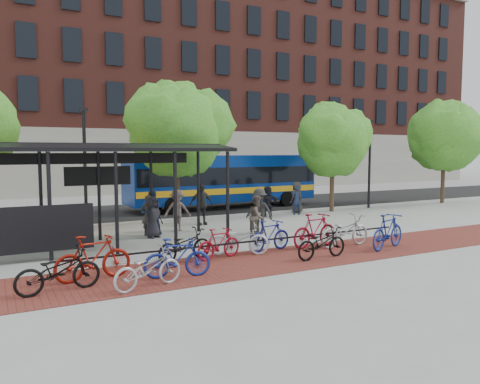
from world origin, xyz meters
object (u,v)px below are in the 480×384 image
lamp_post_left (85,165)px  pedestrian_3 (177,210)px  bike_10 (345,231)px  bike_4 (185,245)px  bike_11 (388,231)px  tree_b (178,126)px  pedestrian_0 (153,217)px  tree_d (445,133)px  bike_9 (315,230)px  bike_1 (93,258)px  pedestrian_2 (151,213)px  pedestrian_7 (296,200)px  bike_3 (177,258)px  lamp_post_right (370,161)px  pedestrian_6 (297,197)px  bike_5 (219,244)px  pedestrian_9 (259,211)px  bike_2 (148,269)px  pedestrian_1 (148,215)px  pedestrian_8 (257,216)px  pedestrian_4 (201,204)px  bike_8 (322,243)px  tree_c (333,138)px  bike_6 (239,239)px  pedestrian_5 (267,201)px  bike_0 (58,271)px  bus (224,178)px

lamp_post_left → pedestrian_3: 4.39m
bike_10 → lamp_post_left: bearing=39.4°
bike_4 → bike_11: 6.90m
tree_b → bike_11: (4.17, -8.80, -3.85)m
tree_b → pedestrian_0: size_ratio=4.07×
tree_d → bike_9: bearing=-154.9°
tree_b → bike_1: size_ratio=3.28×
pedestrian_2 → pedestrian_7: 8.79m
bike_1 → bike_3: 2.14m
lamp_post_right → pedestrian_6: size_ratio=3.04×
bike_5 → pedestrian_9: bearing=-57.6°
bike_2 → pedestrian_1: 7.27m
tree_d → lamp_post_left: size_ratio=1.28×
pedestrian_3 → pedestrian_8: size_ratio=1.06×
pedestrian_4 → pedestrian_6: 6.36m
bike_8 → bike_5: bearing=58.6°
tree_b → pedestrian_3: bearing=-112.6°
pedestrian_4 → bike_2: bearing=-119.7°
bike_9 → pedestrian_8: size_ratio=1.21×
lamp_post_left → bike_3: (0.69, -9.09, -2.22)m
bike_4 → pedestrian_7: bearing=-64.4°
bike_1 → pedestrian_6: pedestrian_6 is taller
pedestrian_1 → pedestrian_7: 8.96m
lamp_post_right → bike_8: bearing=-139.3°
tree_c → bike_6: bearing=-143.4°
lamp_post_left → bike_9: bearing=-50.8°
pedestrian_7 → pedestrian_8: 6.90m
tree_c → pedestrian_0: size_ratio=3.73×
pedestrian_8 → bike_9: bearing=-117.3°
bike_11 → pedestrian_9: pedestrian_9 is taller
lamp_post_left → bike_3: 9.38m
pedestrian_2 → bike_5: bearing=95.2°
pedestrian_0 → pedestrian_7: bearing=-1.5°
tree_b → bike_9: 8.63m
bike_2 → bike_9: bearing=-88.1°
lamp_post_right → pedestrian_4: lamp_post_right is taller
tree_c → bike_11: size_ratio=2.94×
bike_10 → bike_11: (1.04, -0.98, 0.05)m
pedestrian_1 → pedestrian_5: 7.32m
bike_0 → pedestrian_5: size_ratio=1.26×
lamp_post_left → lamp_post_right: 16.00m
bus → bike_11: 13.02m
tree_d → bike_8: 19.34m
tree_b → bike_6: 8.26m
tree_c → bike_10: (-5.86, -7.82, -3.50)m
bike_5 → bike_11: 5.85m
bike_9 → pedestrian_6: bearing=-38.6°
bus → bike_5: bus is taller
bike_0 → bike_2: 2.07m
tree_d → pedestrian_5: size_ratio=4.19×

